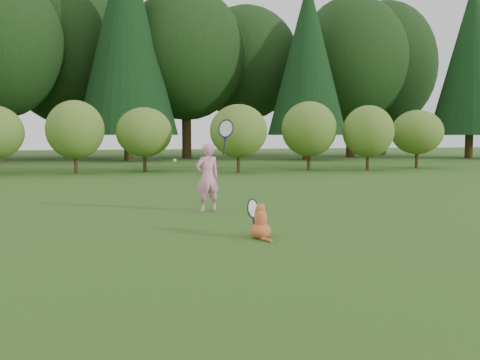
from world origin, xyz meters
name	(u,v)px	position (x,y,z in m)	size (l,w,h in m)	color
ground	(241,229)	(0.00, 0.00, 0.00)	(100.00, 100.00, 0.00)	#335718
shrub_row	(156,137)	(0.00, 13.00, 1.40)	(28.00, 3.00, 2.80)	#4E7E27
woodland_backdrop	(136,27)	(0.00, 23.00, 7.50)	(48.00, 10.00, 15.00)	black
child	(208,176)	(-0.10, 2.08, 0.69)	(0.78, 0.54, 1.96)	pink
cat	(260,220)	(0.09, -0.76, 0.26)	(0.43, 0.70, 0.69)	#CE4C27
tennis_ball	(175,161)	(-0.75, 1.97, 0.99)	(0.06, 0.06, 0.06)	#BEED1B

